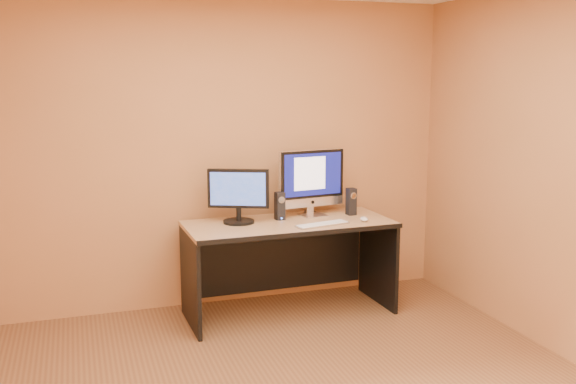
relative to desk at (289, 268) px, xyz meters
name	(u,v)px	position (x,y,z in m)	size (l,w,h in m)	color
walls	(301,194)	(-0.45, -1.53, 0.91)	(4.00, 4.00, 2.60)	#A56C42
desk	(289,268)	(0.00, 0.00, 0.00)	(1.68, 0.74, 0.78)	tan
imac	(313,183)	(0.27, 0.16, 0.68)	(0.60, 0.22, 0.58)	silver
second_monitor	(238,196)	(-0.40, 0.11, 0.61)	(0.50, 0.25, 0.44)	black
speaker_left	(280,206)	(-0.04, 0.12, 0.50)	(0.07, 0.08, 0.23)	black
speaker_right	(351,202)	(0.60, 0.10, 0.50)	(0.07, 0.08, 0.23)	black
keyboard	(322,224)	(0.21, -0.20, 0.40)	(0.45, 0.12, 0.02)	silver
mouse	(364,219)	(0.60, -0.16, 0.41)	(0.06, 0.11, 0.04)	silver
cable_a	(318,213)	(0.35, 0.25, 0.39)	(0.01, 0.01, 0.23)	black
cable_b	(305,212)	(0.25, 0.32, 0.39)	(0.01, 0.01, 0.19)	black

